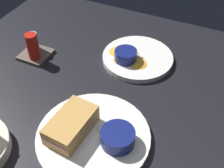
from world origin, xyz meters
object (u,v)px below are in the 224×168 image
at_px(sandwich_half_near, 71,125).
at_px(spoon_by_gravy_ramekin, 126,49).
at_px(condiment_caddy, 34,48).
at_px(ramekin_dark_sauce, 118,137).
at_px(plate_sandwich_main, 93,137).
at_px(ramekin_light_gravy, 126,55).
at_px(spoon_by_dark_ramekin, 99,127).
at_px(plate_chips_companion, 138,58).

bearing_deg(sandwich_half_near, spoon_by_gravy_ramekin, 1.58).
bearing_deg(condiment_caddy, ramekin_dark_sauce, -117.84).
height_order(plate_sandwich_main, sandwich_half_near, sandwich_half_near).
height_order(ramekin_dark_sauce, ramekin_light_gravy, ramekin_dark_sauce).
relative_size(ramekin_light_gravy, condiment_caddy, 0.72).
distance_m(spoon_by_dark_ramekin, plate_chips_companion, 0.30).
xyz_separation_m(plate_sandwich_main, condiment_caddy, (0.20, 0.32, 0.03)).
height_order(ramekin_dark_sauce, spoon_by_gravy_ramekin, ramekin_dark_sauce).
distance_m(ramekin_dark_sauce, ramekin_light_gravy, 0.31).
xyz_separation_m(sandwich_half_near, ramekin_dark_sauce, (0.02, -0.11, -0.00)).
xyz_separation_m(sandwich_half_near, spoon_by_dark_ramekin, (0.04, -0.05, -0.02)).
distance_m(ramekin_dark_sauce, spoon_by_gravy_ramekin, 0.35).
relative_size(spoon_by_dark_ramekin, spoon_by_gravy_ramekin, 0.99).
relative_size(spoon_by_gravy_ramekin, condiment_caddy, 1.05).
distance_m(sandwich_half_near, ramekin_light_gravy, 0.31).
bearing_deg(sandwich_half_near, ramekin_dark_sauce, -81.22).
distance_m(plate_sandwich_main, spoon_by_dark_ramekin, 0.03).
xyz_separation_m(plate_sandwich_main, sandwich_half_near, (-0.01, 0.05, 0.03)).
bearing_deg(plate_sandwich_main, spoon_by_dark_ramekin, -8.88).
bearing_deg(sandwich_half_near, condiment_caddy, 50.79).
distance_m(ramekin_dark_sauce, spoon_by_dark_ramekin, 0.06).
bearing_deg(ramekin_light_gravy, ramekin_dark_sauce, -160.37).
distance_m(ramekin_dark_sauce, condiment_caddy, 0.43).
distance_m(plate_sandwich_main, condiment_caddy, 0.38).
xyz_separation_m(sandwich_half_near, condiment_caddy, (0.22, 0.27, -0.01)).
distance_m(spoon_by_dark_ramekin, spoon_by_gravy_ramekin, 0.32).
bearing_deg(spoon_by_dark_ramekin, spoon_by_gravy_ramekin, 11.45).
bearing_deg(ramekin_dark_sauce, plate_sandwich_main, 94.66).
height_order(sandwich_half_near, condiment_caddy, condiment_caddy).
xyz_separation_m(ramekin_light_gravy, spoon_by_gravy_ramekin, (0.04, 0.02, -0.01)).
bearing_deg(condiment_caddy, sandwich_half_near, -129.21).
xyz_separation_m(spoon_by_dark_ramekin, spoon_by_gravy_ramekin, (0.31, 0.06, 0.00)).
height_order(ramekin_light_gravy, condiment_caddy, condiment_caddy).
height_order(spoon_by_dark_ramekin, ramekin_light_gravy, ramekin_light_gravy).
bearing_deg(ramekin_dark_sauce, spoon_by_gravy_ramekin, 20.05).
relative_size(ramekin_dark_sauce, spoon_by_gravy_ramekin, 0.80).
xyz_separation_m(plate_sandwich_main, ramekin_light_gravy, (0.29, 0.04, 0.03)).
relative_size(plate_sandwich_main, ramekin_light_gravy, 3.98).
bearing_deg(plate_chips_companion, spoon_by_gravy_ramekin, 76.47).
relative_size(plate_sandwich_main, condiment_caddy, 2.88).
relative_size(ramekin_dark_sauce, condiment_caddy, 0.84).
xyz_separation_m(spoon_by_dark_ramekin, condiment_caddy, (0.18, 0.32, 0.01)).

